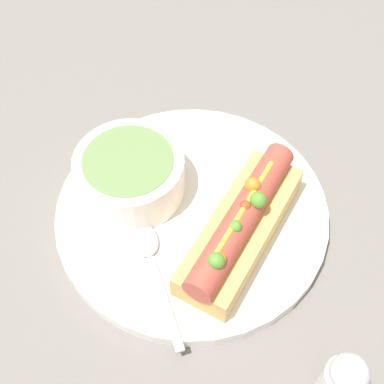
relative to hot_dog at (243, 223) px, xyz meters
name	(u,v)px	position (x,y,z in m)	size (l,w,h in m)	color
ground_plane	(192,216)	(0.00, 0.06, -0.04)	(4.00, 4.00, 0.00)	slate
dinner_plate	(192,213)	(0.00, 0.06, -0.03)	(0.29, 0.29, 0.02)	white
hot_dog	(243,223)	(0.00, 0.00, 0.00)	(0.19, 0.08, 0.06)	tan
soup_bowl	(130,173)	(-0.02, 0.13, 0.00)	(0.12, 0.12, 0.05)	silver
spoon	(149,255)	(-0.08, 0.06, -0.02)	(0.10, 0.13, 0.01)	#B7B7BC
salt_shaker	(341,383)	(-0.08, -0.15, 0.00)	(0.04, 0.04, 0.09)	silver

